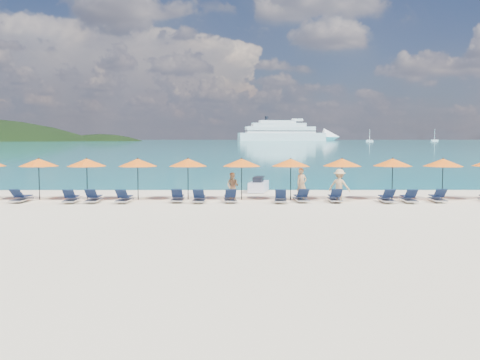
{
  "coord_description": "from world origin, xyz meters",
  "views": [
    {
      "loc": [
        -0.11,
        -24.08,
        3.33
      ],
      "look_at": [
        0.0,
        3.0,
        1.2
      ],
      "focal_mm": 40.0,
      "sensor_mm": 36.0,
      "label": 1
    }
  ],
  "objects": [
    {
      "name": "umbrella_1",
      "position": [
        -10.86,
        4.72,
        2.02
      ],
      "size": [
        2.1,
        2.1,
        2.28
      ],
      "color": "black",
      "rests_on": "ground"
    },
    {
      "name": "lounger_9",
      "position": [
        2.1,
        3.29,
        0.24
      ],
      "size": [
        0.76,
        1.75,
        0.66
      ],
      "rotation": [
        0.0,
        0.0,
        -0.09
      ],
      "color": "silver",
      "rests_on": "ground"
    },
    {
      "name": "umbrella_4",
      "position": [
        -2.81,
        4.72,
        2.02
      ],
      "size": [
        2.1,
        2.1,
        2.28
      ],
      "color": "black",
      "rests_on": "ground"
    },
    {
      "name": "sea",
      "position": [
        0.0,
        660.0,
        0.01
      ],
      "size": [
        1600.0,
        1300.0,
        0.01
      ],
      "primitive_type": "cube",
      "color": "#1FA9B2",
      "rests_on": "ground"
    },
    {
      "name": "lounger_11",
      "position": [
        4.95,
        3.52,
        0.24
      ],
      "size": [
        0.69,
        1.72,
        0.66
      ],
      "rotation": [
        0.0,
        0.0,
        -0.04
      ],
      "color": "silver",
      "rests_on": "ground"
    },
    {
      "name": "lounger_4",
      "position": [
        -7.57,
        3.38,
        0.24
      ],
      "size": [
        0.66,
        1.71,
        0.66
      ],
      "rotation": [
        0.0,
        0.0,
        0.02
      ],
      "color": "silver",
      "rests_on": "ground"
    },
    {
      "name": "beachgoer_c",
      "position": [
        5.16,
        3.43,
        0.87
      ],
      "size": [
        1.23,
        0.97,
        1.74
      ],
      "primitive_type": "imported",
      "rotation": [
        0.0,
        0.0,
        2.67
      ],
      "color": "tan",
      "rests_on": "ground"
    },
    {
      "name": "jetski",
      "position": [
        1.18,
        8.98,
        0.38
      ],
      "size": [
        1.42,
        2.73,
        0.93
      ],
      "rotation": [
        0.0,
        0.0,
        -0.18
      ],
      "color": "silver",
      "rests_on": "ground"
    },
    {
      "name": "sailboat_far",
      "position": [
        194.32,
        503.67,
        1.25
      ],
      "size": [
        6.66,
        2.22,
        12.21
      ],
      "color": "white",
      "rests_on": "ground"
    },
    {
      "name": "umbrella_3",
      "position": [
        -5.49,
        4.59,
        2.02
      ],
      "size": [
        2.1,
        2.1,
        2.28
      ],
      "color": "black",
      "rests_on": "ground"
    },
    {
      "name": "lounger_8",
      "position": [
        -0.51,
        3.44,
        0.24
      ],
      "size": [
        0.74,
        1.74,
        0.66
      ],
      "rotation": [
        0.0,
        0.0,
        0.07
      ],
      "color": "silver",
      "rests_on": "ground"
    },
    {
      "name": "lounger_14",
      "position": [
        10.3,
        3.52,
        0.24
      ],
      "size": [
        0.78,
        1.75,
        0.66
      ],
      "rotation": [
        0.0,
        0.0,
        -0.09
      ],
      "color": "silver",
      "rests_on": "ground"
    },
    {
      "name": "lounger_12",
      "position": [
        7.58,
        3.32,
        0.24
      ],
      "size": [
        0.69,
        1.73,
        0.66
      ],
      "rotation": [
        0.0,
        0.0,
        -0.04
      ],
      "color": "silver",
      "rests_on": "ground"
    },
    {
      "name": "umbrella_9",
      "position": [
        10.91,
        4.5,
        2.02
      ],
      "size": [
        2.1,
        2.1,
        2.28
      ],
      "color": "black",
      "rests_on": "ground"
    },
    {
      "name": "lounger_6",
      "position": [
        -3.24,
        3.56,
        0.24
      ],
      "size": [
        0.67,
        1.72,
        0.66
      ],
      "rotation": [
        0.0,
        0.0,
        0.03
      ],
      "color": "silver",
      "rests_on": "ground"
    },
    {
      "name": "umbrella_5",
      "position": [
        0.09,
        4.64,
        2.02
      ],
      "size": [
        2.1,
        2.1,
        2.28
      ],
      "color": "black",
      "rests_on": "ground"
    },
    {
      "name": "lounger_13",
      "position": [
        8.72,
        3.32,
        0.24
      ],
      "size": [
        0.72,
        1.73,
        0.66
      ],
      "rotation": [
        0.0,
        0.0,
        -0.06
      ],
      "color": "silver",
      "rests_on": "ground"
    },
    {
      "name": "lounger_3",
      "position": [
        -8.7,
        3.29,
        0.24
      ],
      "size": [
        0.78,
        1.75,
        0.66
      ],
      "rotation": [
        0.0,
        0.0,
        0.09
      ],
      "color": "silver",
      "rests_on": "ground"
    },
    {
      "name": "umbrella_7",
      "position": [
        5.52,
        4.71,
        2.02
      ],
      "size": [
        2.1,
        2.1,
        2.28
      ],
      "color": "black",
      "rests_on": "ground"
    },
    {
      "name": "beachgoer_b",
      "position": [
        -0.39,
        4.78,
        0.73
      ],
      "size": [
        0.82,
        0.67,
        1.46
      ],
      "primitive_type": "imported",
      "rotation": [
        0.0,
        0.0,
        -0.42
      ],
      "color": "tan",
      "rests_on": "ground"
    },
    {
      "name": "lounger_5",
      "position": [
        -5.97,
        3.32,
        0.24
      ],
      "size": [
        0.68,
        1.72,
        0.66
      ],
      "rotation": [
        0.0,
        0.0,
        -0.04
      ],
      "color": "silver",
      "rests_on": "ground"
    },
    {
      "name": "beachgoer_a",
      "position": [
        3.32,
        4.46,
        0.86
      ],
      "size": [
        0.75,
        0.65,
        1.73
      ],
      "primitive_type": "imported",
      "rotation": [
        0.0,
        0.0,
        0.47
      ],
      "color": "tan",
      "rests_on": "ground"
    },
    {
      "name": "ground",
      "position": [
        0.0,
        0.0,
        0.0
      ],
      "size": [
        1400.0,
        1400.0,
        0.0
      ],
      "primitive_type": "plane",
      "color": "beige"
    },
    {
      "name": "umbrella_2",
      "position": [
        -8.25,
        4.64,
        2.02
      ],
      "size": [
        2.1,
        2.1,
        2.28
      ],
      "color": "black",
      "rests_on": "ground"
    },
    {
      "name": "lounger_7",
      "position": [
        -2.1,
        3.32,
        0.24
      ],
      "size": [
        0.62,
        1.7,
        0.66
      ],
      "rotation": [
        0.0,
        0.0,
        -0.0
      ],
      "color": "silver",
      "rests_on": "ground"
    },
    {
      "name": "umbrella_8",
      "position": [
        8.28,
        4.76,
        2.02
      ],
      "size": [
        2.1,
        2.1,
        2.28
      ],
      "color": "black",
      "rests_on": "ground"
    },
    {
      "name": "umbrella_6",
      "position": [
        2.74,
        4.65,
        2.02
      ],
      "size": [
        2.1,
        2.1,
        2.28
      ],
      "color": "black",
      "rests_on": "ground"
    },
    {
      "name": "sailboat_near",
      "position": [
        121.43,
        468.58,
        1.18
      ],
      "size": [
        6.29,
        2.1,
        11.54
      ],
      "color": "white",
      "rests_on": "ground"
    },
    {
      "name": "headland_small",
      "position": [
        -150.0,
        560.0,
        -35.0
      ],
      "size": [
        162.0,
        126.0,
        85.5
      ],
      "color": "black",
      "rests_on": "ground"
    },
    {
      "name": "cruise_ship",
      "position": [
        63.0,
        612.95,
        8.97
      ],
      "size": [
        125.36,
        39.54,
        34.47
      ],
      "rotation": [
        0.0,
        0.0,
        0.16
      ],
      "color": "white",
      "rests_on": "ground"
    },
    {
      "name": "lounger_2",
      "position": [
        -11.37,
        3.52,
        0.24
      ],
      "size": [
        0.7,
        1.73,
        0.66
      ],
      "rotation": [
        0.0,
        0.0,
        -0.05
      ],
      "color": "silver",
      "rests_on": "ground"
    },
    {
      "name": "lounger_10",
      "position": [
        3.2,
        3.58,
        0.24
      ],
      "size": [
        0.74,
        1.74,
        0.66
      ],
      "rotation": [
        0.0,
        0.0,
        0.07
      ],
      "color": "silver",
      "rests_on": "ground"
    }
  ]
}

